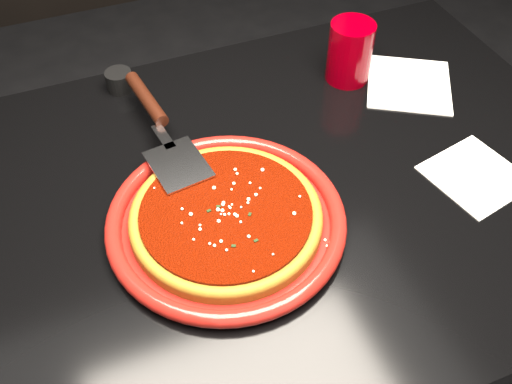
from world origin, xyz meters
TOP-DOWN VIEW (x-y plane):
  - table at (0.00, 0.00)m, footprint 1.20×0.80m
  - plate at (-0.06, -0.05)m, footprint 0.47×0.47m
  - pizza_crust at (-0.06, -0.05)m, footprint 0.37×0.37m
  - pizza_crust_rim at (-0.06, -0.05)m, footprint 0.37×0.37m
  - pizza_sauce at (-0.06, -0.05)m, footprint 0.33×0.33m
  - parmesan_dusting at (-0.06, -0.05)m, footprint 0.25×0.25m
  - basil_flecks at (-0.06, -0.05)m, footprint 0.23×0.23m
  - pizza_server at (-0.10, 0.15)m, footprint 0.14×0.36m
  - cup at (0.28, 0.21)m, footprint 0.08×0.08m
  - napkin_a at (0.35, -0.10)m, footprint 0.16×0.16m
  - napkin_b at (0.38, 0.15)m, footprint 0.22×0.22m
  - ramekin at (-0.14, 0.34)m, footprint 0.06×0.06m

SIDE VIEW (x-z plane):
  - table at x=0.00m, z-range 0.00..0.75m
  - napkin_a at x=0.35m, z-range 0.75..0.75m
  - napkin_b at x=0.38m, z-range 0.75..0.75m
  - plate at x=-0.06m, z-range 0.75..0.78m
  - pizza_crust at x=-0.06m, z-range 0.76..0.77m
  - ramekin at x=-0.14m, z-range 0.75..0.79m
  - pizza_crust_rim at x=-0.06m, z-range 0.77..0.78m
  - pizza_sauce at x=-0.06m, z-range 0.77..0.78m
  - basil_flecks at x=-0.06m, z-range 0.78..0.79m
  - parmesan_dusting at x=-0.06m, z-range 0.78..0.79m
  - pizza_server at x=-0.10m, z-range 0.78..0.81m
  - cup at x=0.28m, z-range 0.75..0.87m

